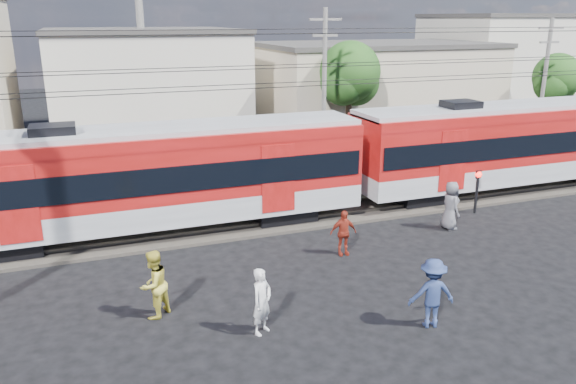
{
  "coord_description": "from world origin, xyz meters",
  "views": [
    {
      "loc": [
        -6.33,
        -12.62,
        7.98
      ],
      "look_at": [
        0.23,
        5.0,
        2.13
      ],
      "focal_mm": 35.0,
      "sensor_mm": 36.0,
      "label": 1
    }
  ],
  "objects_px": {
    "crossing_signal": "(477,184)",
    "commuter_train": "(157,174)",
    "pedestrian_a": "(262,301)",
    "pedestrian_c": "(432,293)",
    "car_silver": "(558,139)"
  },
  "relations": [
    {
      "from": "crossing_signal",
      "to": "commuter_train",
      "type": "bearing_deg",
      "value": 170.41
    },
    {
      "from": "pedestrian_a",
      "to": "pedestrian_c",
      "type": "distance_m",
      "value": 4.54
    },
    {
      "from": "commuter_train",
      "to": "pedestrian_a",
      "type": "distance_m",
      "value": 8.36
    },
    {
      "from": "car_silver",
      "to": "pedestrian_c",
      "type": "bearing_deg",
      "value": 130.26
    },
    {
      "from": "pedestrian_a",
      "to": "car_silver",
      "type": "bearing_deg",
      "value": -5.47
    },
    {
      "from": "pedestrian_a",
      "to": "crossing_signal",
      "type": "relative_size",
      "value": 0.97
    },
    {
      "from": "car_silver",
      "to": "crossing_signal",
      "type": "height_order",
      "value": "crossing_signal"
    },
    {
      "from": "pedestrian_c",
      "to": "car_silver",
      "type": "relative_size",
      "value": 0.44
    },
    {
      "from": "pedestrian_c",
      "to": "commuter_train",
      "type": "bearing_deg",
      "value": -44.98
    },
    {
      "from": "pedestrian_c",
      "to": "crossing_signal",
      "type": "xyz_separation_m",
      "value": [
        7.09,
        7.16,
        0.33
      ]
    },
    {
      "from": "pedestrian_a",
      "to": "crossing_signal",
      "type": "xyz_separation_m",
      "value": [
        11.45,
        5.91,
        0.39
      ]
    },
    {
      "from": "commuter_train",
      "to": "pedestrian_a",
      "type": "bearing_deg",
      "value": -79.67
    },
    {
      "from": "pedestrian_a",
      "to": "crossing_signal",
      "type": "bearing_deg",
      "value": -8.19
    },
    {
      "from": "pedestrian_a",
      "to": "pedestrian_c",
      "type": "height_order",
      "value": "pedestrian_c"
    },
    {
      "from": "pedestrian_a",
      "to": "pedestrian_c",
      "type": "xyz_separation_m",
      "value": [
        4.36,
        -1.25,
        0.06
      ]
    }
  ]
}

